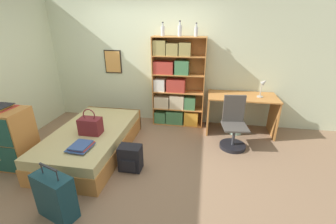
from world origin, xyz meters
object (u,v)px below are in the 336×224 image
(backpack, at_px, (130,158))
(bottle_brown, at_px, (180,30))
(bed, at_px, (93,140))
(suitcase, at_px, (55,196))
(desk_lamp, at_px, (263,85))
(bottle_green, at_px, (163,31))
(desk, at_px, (241,107))
(handbag, at_px, (90,126))
(book_stack_on_bed, at_px, (81,146))
(waste_bin, at_px, (235,127))
(desk_chair, at_px, (233,131))
(bottle_clear, at_px, (196,31))
(bookcase, at_px, (175,87))
(dresser, at_px, (10,138))

(backpack, bearing_deg, bottle_brown, 74.02)
(bed, height_order, suitcase, suitcase)
(desk_lamp, height_order, backpack, desk_lamp)
(bottle_green, relative_size, desk, 0.20)
(handbag, bearing_deg, desk, 28.18)
(bed, distance_m, bottle_brown, 2.55)
(book_stack_on_bed, xyz_separation_m, waste_bin, (2.32, 1.71, -0.33))
(bottle_brown, bearing_deg, desk_chair, -35.72)
(bottle_green, distance_m, bottle_brown, 0.32)
(book_stack_on_bed, height_order, bottle_brown, bottle_brown)
(handbag, xyz_separation_m, bottle_brown, (1.21, 1.50, 1.37))
(handbag, distance_m, desk, 2.80)
(bottle_green, height_order, bottle_brown, bottle_brown)
(bottle_clear, distance_m, backpack, 2.56)
(bed, relative_size, bookcase, 1.10)
(desk, height_order, desk_lamp, desk_lamp)
(suitcase, distance_m, backpack, 1.12)
(bookcase, xyz_separation_m, bottle_green, (-0.24, 0.00, 1.09))
(desk_lamp, bearing_deg, bookcase, 173.37)
(handbag, distance_m, book_stack_on_bed, 0.47)
(bookcase, relative_size, desk, 1.41)
(suitcase, bearing_deg, bottle_green, 75.07)
(book_stack_on_bed, distance_m, waste_bin, 2.90)
(handbag, bearing_deg, bottle_clear, 44.15)
(suitcase, xyz_separation_m, bookcase, (0.97, 2.71, 0.55))
(suitcase, xyz_separation_m, bottle_green, (0.72, 2.71, 1.64))
(bottle_green, xyz_separation_m, desk_chair, (1.40, -0.77, -1.62))
(handbag, bearing_deg, desk_lamp, 24.84)
(bed, xyz_separation_m, backpack, (0.80, -0.37, -0.01))
(suitcase, distance_m, bottle_brown, 3.34)
(desk_chair, bearing_deg, desk, 73.65)
(book_stack_on_bed, height_order, desk, desk)
(bed, distance_m, desk_lamp, 3.21)
(backpack, height_order, waste_bin, backpack)
(dresser, relative_size, desk_chair, 1.00)
(suitcase, xyz_separation_m, dresser, (-1.27, 0.80, 0.18))
(bookcase, bearing_deg, backpack, -103.64)
(handbag, distance_m, desk_lamp, 3.12)
(dresser, height_order, waste_bin, dresser)
(book_stack_on_bed, relative_size, bottle_brown, 1.26)
(dresser, bearing_deg, bottle_clear, 35.81)
(handbag, distance_m, bookcase, 1.89)
(bed, distance_m, dresser, 1.19)
(handbag, distance_m, bottle_green, 2.20)
(backpack, bearing_deg, bookcase, 76.36)
(bottle_clear, bearing_deg, suitcase, -116.69)
(bottle_green, xyz_separation_m, desk_lamp, (1.91, -0.20, -0.92))
(bed, distance_m, waste_bin, 2.72)
(bottle_brown, height_order, backpack, bottle_brown)
(bookcase, distance_m, waste_bin, 1.46)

